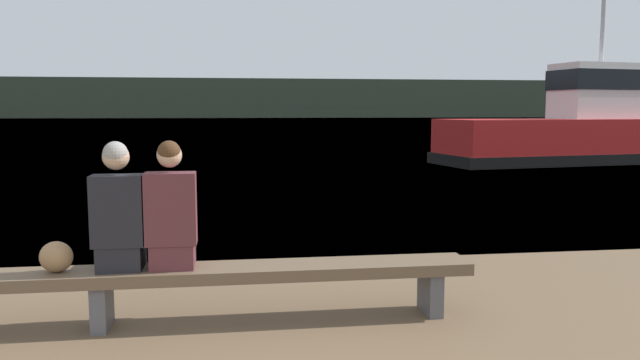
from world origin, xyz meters
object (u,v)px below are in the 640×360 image
Objects in this scene: bench_main at (101,282)px; person_left at (118,214)px; shopping_bag at (56,257)px; person_right at (171,214)px; tugboat_red at (597,131)px.

person_left is at bearing 0.96° from bench_main.
person_right is at bearing -0.20° from shopping_bag.
tugboat_red is at bearing 46.73° from shopping_bag.
person_left is 0.09× the size of tugboat_red.
shopping_bag is at bearing 179.80° from person_right.
shopping_bag is at bearing 178.94° from bench_main.
person_left is 1.00× the size of person_right.
tugboat_red is (13.07, 14.24, 0.64)m from bench_main.
shopping_bag is 0.02× the size of tugboat_red.
bench_main is 5.87× the size of person_left.
person_left reaches higher than bench_main.
bench_main is 0.39m from shopping_bag.
tugboat_red reaches higher than bench_main.
person_left is at bearing 128.85° from tugboat_red.
tugboat_red is (13.40, 14.23, 0.43)m from shopping_bag.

